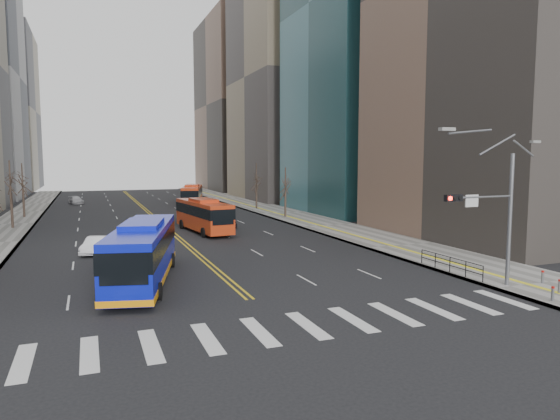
% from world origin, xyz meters
% --- Properties ---
extents(ground, '(220.00, 220.00, 0.00)m').
position_xyz_m(ground, '(0.00, 0.00, 0.00)').
color(ground, black).
extents(sidewalk_right, '(7.00, 130.00, 0.15)m').
position_xyz_m(sidewalk_right, '(17.50, 45.00, 0.07)').
color(sidewalk_right, slate).
rests_on(sidewalk_right, ground).
extents(sidewalk_left, '(5.00, 130.00, 0.15)m').
position_xyz_m(sidewalk_left, '(-16.50, 45.00, 0.07)').
color(sidewalk_left, slate).
rests_on(sidewalk_left, ground).
extents(crosswalk, '(26.70, 4.00, 0.01)m').
position_xyz_m(crosswalk, '(0.00, 0.00, 0.01)').
color(crosswalk, silver).
rests_on(crosswalk, ground).
extents(centerline, '(0.55, 100.00, 0.01)m').
position_xyz_m(centerline, '(0.00, 55.00, 0.01)').
color(centerline, gold).
rests_on(centerline, ground).
extents(office_towers, '(83.00, 134.00, 58.00)m').
position_xyz_m(office_towers, '(0.12, 68.51, 23.92)').
color(office_towers, '#939396').
rests_on(office_towers, ground).
extents(signal_mast, '(5.37, 0.37, 9.39)m').
position_xyz_m(signal_mast, '(13.77, 2.00, 4.86)').
color(signal_mast, slate).
rests_on(signal_mast, ground).
extents(pedestrian_railing, '(0.06, 6.06, 1.02)m').
position_xyz_m(pedestrian_railing, '(14.30, 6.00, 0.82)').
color(pedestrian_railing, black).
rests_on(pedestrian_railing, sidewalk_right).
extents(bollards, '(2.87, 3.17, 0.78)m').
position_xyz_m(bollards, '(16.27, -0.17, 0.55)').
color(bollards, slate).
rests_on(bollards, sidewalk_right).
extents(street_trees, '(35.20, 47.20, 7.60)m').
position_xyz_m(street_trees, '(-7.18, 34.55, 4.87)').
color(street_trees, black).
rests_on(street_trees, ground).
extents(blue_bus, '(5.89, 13.59, 3.84)m').
position_xyz_m(blue_bus, '(-5.04, 11.06, 2.01)').
color(blue_bus, '#0C18BA').
rests_on(blue_bus, ground).
extents(red_bus_near, '(3.94, 11.40, 3.54)m').
position_xyz_m(red_bus_near, '(3.17, 31.14, 1.97)').
color(red_bus_near, '#BC3414').
rests_on(red_bus_near, ground).
extents(red_bus_far, '(5.59, 11.81, 3.64)m').
position_xyz_m(red_bus_far, '(7.59, 59.56, 2.02)').
color(red_bus_far, '#BC3414').
rests_on(red_bus_far, ground).
extents(car_white, '(2.69, 4.41, 1.37)m').
position_xyz_m(car_white, '(-7.64, 22.37, 0.69)').
color(car_white, white).
rests_on(car_white, ground).
extents(car_dark_mid, '(1.75, 4.30, 1.46)m').
position_xyz_m(car_dark_mid, '(6.42, 34.26, 0.73)').
color(car_dark_mid, black).
rests_on(car_dark_mid, ground).
extents(car_silver, '(2.88, 4.81, 1.31)m').
position_xyz_m(car_silver, '(-10.11, 71.69, 0.65)').
color(car_silver, '#A4A3A9').
rests_on(car_silver, ground).
extents(car_dark_far, '(3.01, 4.26, 1.08)m').
position_xyz_m(car_dark_far, '(10.71, 59.94, 0.54)').
color(car_dark_far, black).
rests_on(car_dark_far, ground).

